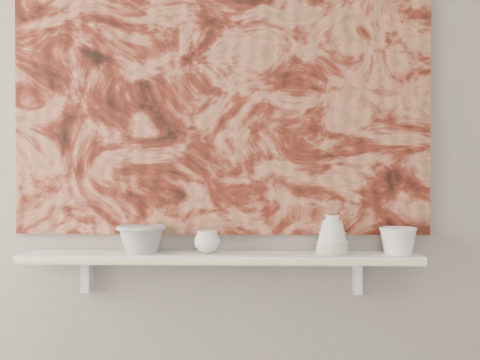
{
  "coord_description": "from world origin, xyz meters",
  "views": [
    {
      "loc": [
        0.14,
        -0.83,
        1.23
      ],
      "look_at": [
        0.07,
        1.49,
        1.19
      ],
      "focal_mm": 50.0,
      "sensor_mm": 36.0,
      "label": 1
    }
  ],
  "objects_px": {
    "bowl_grey": "(142,239)",
    "shelf": "(220,258)",
    "bell_vessel": "(332,234)",
    "painting": "(221,83)",
    "bowl_white": "(398,240)",
    "cup_cream": "(207,242)"
  },
  "relations": [
    {
      "from": "painting",
      "to": "bell_vessel",
      "type": "xyz_separation_m",
      "value": [
        0.39,
        -0.08,
        -0.54
      ]
    },
    {
      "from": "painting",
      "to": "cup_cream",
      "type": "bearing_deg",
      "value": -119.35
    },
    {
      "from": "painting",
      "to": "bowl_white",
      "type": "relative_size",
      "value": 11.45
    },
    {
      "from": "painting",
      "to": "bell_vessel",
      "type": "height_order",
      "value": "painting"
    },
    {
      "from": "cup_cream",
      "to": "bowl_white",
      "type": "bearing_deg",
      "value": 0.0
    },
    {
      "from": "shelf",
      "to": "painting",
      "type": "bearing_deg",
      "value": 90.0
    },
    {
      "from": "shelf",
      "to": "painting",
      "type": "distance_m",
      "value": 0.63
    },
    {
      "from": "shelf",
      "to": "bowl_grey",
      "type": "height_order",
      "value": "bowl_grey"
    },
    {
      "from": "painting",
      "to": "cup_cream",
      "type": "distance_m",
      "value": 0.58
    },
    {
      "from": "painting",
      "to": "bowl_grey",
      "type": "relative_size",
      "value": 8.49
    },
    {
      "from": "bowl_grey",
      "to": "bell_vessel",
      "type": "relative_size",
      "value": 1.29
    },
    {
      "from": "bowl_white",
      "to": "bowl_grey",
      "type": "bearing_deg",
      "value": 180.0
    },
    {
      "from": "bowl_white",
      "to": "bell_vessel",
      "type": "bearing_deg",
      "value": 180.0
    },
    {
      "from": "painting",
      "to": "bell_vessel",
      "type": "bearing_deg",
      "value": -11.55
    },
    {
      "from": "cup_cream",
      "to": "bell_vessel",
      "type": "bearing_deg",
      "value": 0.0
    },
    {
      "from": "painting",
      "to": "bowl_grey",
      "type": "distance_m",
      "value": 0.63
    },
    {
      "from": "bowl_grey",
      "to": "bell_vessel",
      "type": "distance_m",
      "value": 0.67
    },
    {
      "from": "shelf",
      "to": "bell_vessel",
      "type": "height_order",
      "value": "bell_vessel"
    },
    {
      "from": "bowl_grey",
      "to": "bowl_white",
      "type": "distance_m",
      "value": 0.9
    },
    {
      "from": "bowl_grey",
      "to": "shelf",
      "type": "bearing_deg",
      "value": 0.0
    },
    {
      "from": "bell_vessel",
      "to": "cup_cream",
      "type": "bearing_deg",
      "value": 180.0
    },
    {
      "from": "painting",
      "to": "bowl_grey",
      "type": "bearing_deg",
      "value": -163.83
    }
  ]
}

